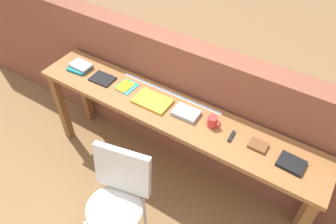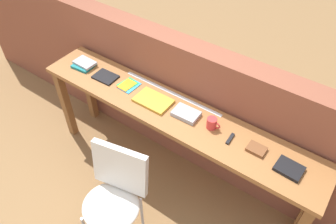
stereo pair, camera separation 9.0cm
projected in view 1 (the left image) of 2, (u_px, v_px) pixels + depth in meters
The scene contains 14 objects.
ground_plane at pixel (153, 197), 3.02m from camera, with size 40.00×40.00×0.00m, color olive.
brick_wall_back at pixel (191, 107), 2.95m from camera, with size 6.00×0.20×1.29m, color brown.
sideboard at pixel (171, 122), 2.68m from camera, with size 2.50×0.44×0.88m.
chair_white_moulded at pixel (117, 196), 2.44m from camera, with size 0.53×0.54×0.89m.
book_stack_leftmost at pixel (80, 67), 2.95m from camera, with size 0.20×0.18×0.05m.
magazine_cycling at pixel (103, 79), 2.85m from camera, with size 0.21×0.15×0.02m, color black.
pamphlet_pile_colourful at pixel (126, 86), 2.78m from camera, with size 0.16×0.17×0.01m.
book_open_centre at pixel (152, 101), 2.64m from camera, with size 0.30×0.20×0.02m, color gold.
book_grey_hardcover at pixel (186, 113), 2.54m from camera, with size 0.20×0.14×0.04m, color #9E9EA3.
mug at pixel (213, 122), 2.43m from camera, with size 0.11×0.08×0.09m.
multitool_folded at pixel (231, 136), 2.38m from camera, with size 0.02×0.11×0.02m, color black.
leather_journal_brown at pixel (258, 146), 2.31m from camera, with size 0.13×0.10×0.02m, color brown.
book_repair_rightmost at pixel (291, 164), 2.20m from camera, with size 0.18×0.14×0.03m, color black.
ruler_metal_back_edge at pixel (170, 93), 2.73m from camera, with size 0.95×0.03×0.00m, color silver.
Camera 1 is at (0.98, -1.27, 2.68)m, focal length 35.00 mm.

